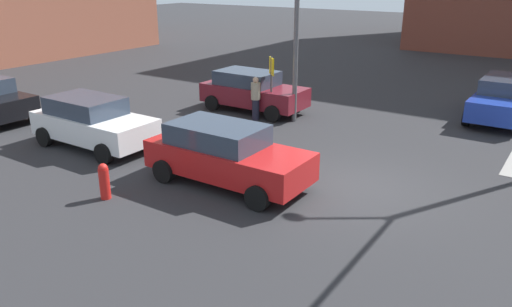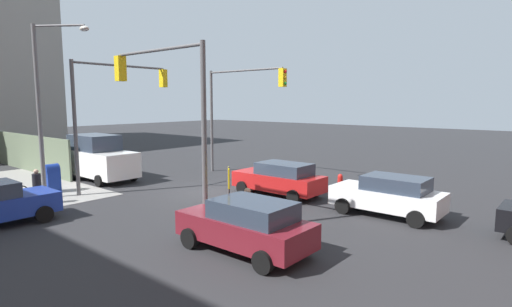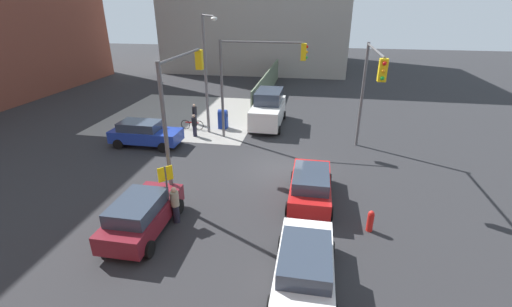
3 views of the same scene
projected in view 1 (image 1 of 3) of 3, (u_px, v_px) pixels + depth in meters
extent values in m
plane|color=#28282B|center=(357.00, 187.00, 13.29)|extent=(120.00, 120.00, 0.00)
cylinder|color=#59595B|center=(296.00, 35.00, 18.04)|extent=(0.18, 0.18, 6.50)
cylinder|color=#4C4C4C|center=(271.00, 88.00, 19.04)|extent=(0.08, 0.08, 2.40)
cube|color=yellow|center=(272.00, 66.00, 18.75)|extent=(0.48, 0.48, 0.64)
cylinder|color=red|center=(105.00, 184.00, 12.49)|extent=(0.26, 0.26, 0.80)
sphere|color=red|center=(103.00, 168.00, 12.35)|extent=(0.24, 0.24, 0.24)
cube|color=white|center=(95.00, 126.00, 16.11)|extent=(4.26, 1.80, 0.75)
cube|color=#2D3847|center=(85.00, 105.00, 16.06)|extent=(2.39, 1.58, 0.55)
cylinder|color=black|center=(148.00, 138.00, 16.18)|extent=(0.64, 0.22, 0.64)
cylinder|color=black|center=(104.00, 154.00, 14.78)|extent=(0.64, 0.22, 0.64)
cylinder|color=black|center=(89.00, 124.00, 17.70)|extent=(0.64, 0.22, 0.64)
cylinder|color=black|center=(44.00, 137.00, 16.29)|extent=(0.64, 0.22, 0.64)
cylinder|color=black|center=(32.00, 112.00, 19.12)|extent=(0.64, 0.22, 0.64)
cube|color=#B21919|center=(229.00, 160.00, 13.26)|extent=(4.49, 1.80, 0.75)
cube|color=#2D3847|center=(217.00, 134.00, 13.23)|extent=(2.51, 1.58, 0.55)
cylinder|color=black|center=(295.00, 174.00, 13.30)|extent=(0.64, 0.22, 0.64)
cylinder|color=black|center=(257.00, 198.00, 11.89)|extent=(0.64, 0.22, 0.64)
cylinder|color=black|center=(206.00, 152.00, 14.89)|extent=(0.64, 0.22, 0.64)
cylinder|color=black|center=(164.00, 171.00, 13.49)|extent=(0.64, 0.22, 0.64)
cube|color=maroon|center=(254.00, 94.00, 20.28)|extent=(4.29, 1.80, 0.75)
cube|color=#2D3847|center=(247.00, 78.00, 20.24)|extent=(2.40, 1.58, 0.55)
cylinder|color=black|center=(296.00, 104.00, 20.35)|extent=(0.64, 0.22, 0.64)
cylinder|color=black|center=(273.00, 114.00, 18.95)|extent=(0.64, 0.22, 0.64)
cylinder|color=black|center=(238.00, 95.00, 21.87)|extent=(0.64, 0.22, 0.64)
cylinder|color=black|center=(212.00, 103.00, 20.47)|extent=(0.64, 0.22, 0.64)
cube|color=#1E389E|center=(502.00, 103.00, 19.03)|extent=(1.80, 4.50, 0.75)
cube|color=#2D3847|center=(506.00, 84.00, 19.09)|extent=(1.58, 2.52, 0.55)
cylinder|color=black|center=(467.00, 118.00, 18.44)|extent=(0.22, 0.64, 0.64)
cylinder|color=black|center=(483.00, 101.00, 20.83)|extent=(0.22, 0.64, 0.64)
cylinder|color=#9E937A|center=(256.00, 91.00, 18.90)|extent=(0.36, 0.36, 0.64)
sphere|color=tan|center=(256.00, 80.00, 18.75)|extent=(0.22, 0.22, 0.22)
cylinder|color=#1E1E2D|center=(256.00, 110.00, 19.15)|extent=(0.28, 0.28, 0.81)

